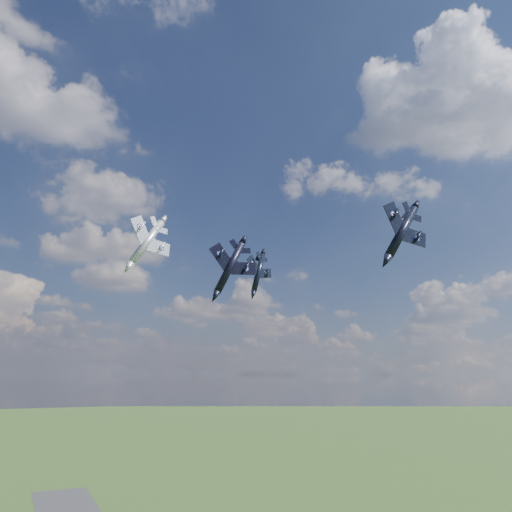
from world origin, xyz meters
name	(u,v)px	position (x,y,z in m)	size (l,w,h in m)	color
jet_lead_navy	(230,267)	(0.05, 10.69, 79.52)	(9.39, 13.09, 2.71)	black
jet_right_navy	(402,232)	(18.35, -10.81, 82.36)	(9.76, 13.60, 2.81)	black
jet_high_navy	(258,273)	(18.27, 36.98, 84.99)	(9.57, 13.35, 2.76)	black
jet_left_silver	(147,242)	(-13.82, 12.37, 82.61)	(9.17, 12.78, 2.64)	#AFB2BB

